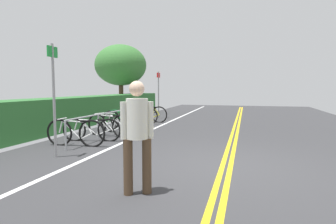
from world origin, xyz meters
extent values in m
cube|color=#353538|center=(0.00, 0.00, -0.03)|extent=(39.56, 10.86, 0.05)
cube|color=gold|center=(0.00, -0.08, 0.00)|extent=(35.61, 0.10, 0.00)
cube|color=gold|center=(0.00, 0.08, 0.00)|extent=(35.61, 0.10, 0.00)
cube|color=white|center=(0.00, 3.07, 0.00)|extent=(35.61, 0.12, 0.00)
cylinder|color=#9EA0A5|center=(0.34, 4.05, 0.38)|extent=(0.05, 0.05, 0.76)
cylinder|color=#9EA0A5|center=(1.98, 4.05, 0.38)|extent=(0.05, 0.05, 0.76)
cylinder|color=#9EA0A5|center=(3.63, 4.05, 0.38)|extent=(0.05, 0.05, 0.76)
cylinder|color=#9EA0A5|center=(5.28, 4.05, 0.38)|extent=(0.05, 0.05, 0.76)
cylinder|color=#9EA0A5|center=(6.93, 4.05, 0.38)|extent=(0.05, 0.05, 0.76)
cylinder|color=#9EA0A5|center=(3.63, 4.05, 0.76)|extent=(6.59, 0.04, 0.04)
torus|color=black|center=(0.81, 4.59, 0.36)|extent=(0.12, 0.77, 0.77)
torus|color=black|center=(0.90, 3.64, 0.36)|extent=(0.12, 0.77, 0.77)
cylinder|color=white|center=(0.84, 4.23, 0.45)|extent=(0.08, 0.55, 0.53)
cylinder|color=white|center=(0.85, 4.17, 0.68)|extent=(0.09, 0.65, 0.07)
cylinder|color=white|center=(0.87, 3.91, 0.43)|extent=(0.05, 0.16, 0.47)
cylinder|color=white|center=(0.88, 3.80, 0.28)|extent=(0.07, 0.35, 0.19)
cylinder|color=white|center=(0.89, 3.74, 0.51)|extent=(0.06, 0.24, 0.32)
cylinder|color=white|center=(0.82, 4.54, 0.53)|extent=(0.05, 0.13, 0.35)
cube|color=black|center=(0.88, 3.85, 0.69)|extent=(0.10, 0.21, 0.05)
cylinder|color=white|center=(0.82, 4.49, 0.75)|extent=(0.46, 0.07, 0.03)
torus|color=black|center=(1.50, 4.58, 0.33)|extent=(0.20, 0.71, 0.71)
torus|color=black|center=(1.71, 3.54, 0.33)|extent=(0.20, 0.71, 0.71)
cylinder|color=white|center=(1.58, 4.19, 0.41)|extent=(0.16, 0.60, 0.49)
cylinder|color=white|center=(1.59, 4.12, 0.62)|extent=(0.18, 0.72, 0.07)
cylinder|color=white|center=(1.65, 3.84, 0.39)|extent=(0.07, 0.18, 0.44)
cylinder|color=white|center=(1.67, 3.72, 0.25)|extent=(0.11, 0.38, 0.18)
cylinder|color=white|center=(1.69, 3.66, 0.47)|extent=(0.09, 0.26, 0.30)
cylinder|color=white|center=(1.51, 4.53, 0.48)|extent=(0.06, 0.14, 0.32)
cube|color=black|center=(1.66, 3.77, 0.64)|extent=(0.12, 0.21, 0.05)
cylinder|color=white|center=(1.52, 4.48, 0.69)|extent=(0.46, 0.12, 0.03)
torus|color=black|center=(2.59, 4.45, 0.35)|extent=(0.20, 0.76, 0.76)
torus|color=black|center=(2.40, 3.45, 0.35)|extent=(0.20, 0.76, 0.76)
cylinder|color=white|center=(2.52, 4.07, 0.44)|extent=(0.15, 0.58, 0.52)
cylinder|color=white|center=(2.51, 4.01, 0.67)|extent=(0.17, 0.69, 0.07)
cylinder|color=white|center=(2.45, 3.74, 0.42)|extent=(0.07, 0.17, 0.47)
cylinder|color=white|center=(2.43, 3.63, 0.27)|extent=(0.11, 0.37, 0.19)
cylinder|color=white|center=(2.42, 3.56, 0.50)|extent=(0.08, 0.25, 0.32)
cylinder|color=white|center=(2.58, 4.40, 0.52)|extent=(0.06, 0.14, 0.35)
cube|color=black|center=(2.44, 3.67, 0.68)|extent=(0.12, 0.21, 0.05)
cylinder|color=white|center=(2.57, 4.35, 0.74)|extent=(0.46, 0.12, 0.03)
torus|color=black|center=(3.36, 4.44, 0.31)|extent=(0.27, 0.66, 0.67)
torus|color=black|center=(3.02, 3.44, 0.31)|extent=(0.27, 0.66, 0.67)
cylinder|color=white|center=(3.23, 4.06, 0.39)|extent=(0.23, 0.58, 0.46)
cylinder|color=white|center=(3.21, 4.00, 0.59)|extent=(0.27, 0.69, 0.07)
cylinder|color=white|center=(3.11, 3.72, 0.37)|extent=(0.09, 0.17, 0.41)
cylinder|color=white|center=(3.08, 3.61, 0.24)|extent=(0.16, 0.37, 0.17)
cylinder|color=white|center=(3.05, 3.55, 0.44)|extent=(0.12, 0.26, 0.29)
cylinder|color=white|center=(3.34, 4.39, 0.46)|extent=(0.08, 0.14, 0.31)
cube|color=black|center=(3.09, 3.66, 0.60)|extent=(0.14, 0.22, 0.05)
cylinder|color=white|center=(3.32, 4.34, 0.65)|extent=(0.44, 0.17, 0.03)
torus|color=black|center=(4.03, 4.65, 0.35)|extent=(0.10, 0.76, 0.75)
torus|color=black|center=(3.97, 3.67, 0.35)|extent=(0.10, 0.76, 0.75)
cylinder|color=#198C38|center=(4.00, 4.28, 0.44)|extent=(0.07, 0.56, 0.51)
cylinder|color=#198C38|center=(4.00, 4.22, 0.66)|extent=(0.08, 0.67, 0.07)
cylinder|color=#198C38|center=(3.99, 3.95, 0.42)|extent=(0.05, 0.16, 0.46)
cylinder|color=#198C38|center=(3.98, 3.84, 0.27)|extent=(0.06, 0.36, 0.19)
cylinder|color=#198C38|center=(3.97, 3.78, 0.50)|extent=(0.05, 0.25, 0.32)
cylinder|color=#198C38|center=(4.02, 4.60, 0.51)|extent=(0.04, 0.13, 0.34)
cube|color=black|center=(3.98, 3.89, 0.67)|extent=(0.09, 0.20, 0.05)
cylinder|color=#198C38|center=(4.02, 4.55, 0.73)|extent=(0.46, 0.06, 0.03)
torus|color=black|center=(4.68, 4.67, 0.31)|extent=(0.22, 0.67, 0.68)
torus|color=black|center=(4.93, 3.67, 0.31)|extent=(0.22, 0.67, 0.68)
cylinder|color=black|center=(4.77, 4.29, 0.39)|extent=(0.18, 0.58, 0.46)
cylinder|color=black|center=(4.79, 4.23, 0.59)|extent=(0.20, 0.69, 0.07)
cylinder|color=black|center=(4.86, 3.95, 0.37)|extent=(0.08, 0.17, 0.41)
cylinder|color=black|center=(4.89, 3.84, 0.24)|extent=(0.12, 0.37, 0.17)
cylinder|color=black|center=(4.90, 3.78, 0.44)|extent=(0.10, 0.25, 0.29)
cylinder|color=black|center=(4.69, 4.62, 0.46)|extent=(0.07, 0.14, 0.31)
cube|color=black|center=(4.87, 3.89, 0.60)|extent=(0.13, 0.21, 0.05)
cylinder|color=black|center=(4.71, 4.57, 0.65)|extent=(0.45, 0.14, 0.03)
torus|color=black|center=(5.58, 4.65, 0.35)|extent=(0.18, 0.75, 0.75)
torus|color=black|center=(5.75, 3.70, 0.35)|extent=(0.18, 0.75, 0.75)
cylinder|color=#198C38|center=(5.64, 4.30, 0.44)|extent=(0.13, 0.55, 0.51)
cylinder|color=#198C38|center=(5.65, 4.23, 0.66)|extent=(0.15, 0.66, 0.07)
cylinder|color=#198C38|center=(5.70, 3.97, 0.42)|extent=(0.06, 0.16, 0.46)
cylinder|color=#198C38|center=(5.72, 3.87, 0.27)|extent=(0.10, 0.35, 0.19)
cylinder|color=#198C38|center=(5.73, 3.81, 0.50)|extent=(0.08, 0.24, 0.32)
cylinder|color=#198C38|center=(5.59, 4.61, 0.51)|extent=(0.06, 0.14, 0.34)
cube|color=black|center=(5.71, 3.91, 0.68)|extent=(0.11, 0.21, 0.05)
cylinder|color=#198C38|center=(5.60, 4.56, 0.73)|extent=(0.46, 0.11, 0.03)
torus|color=black|center=(6.47, 4.46, 0.36)|extent=(0.09, 0.77, 0.77)
torus|color=black|center=(6.43, 3.46, 0.36)|extent=(0.09, 0.77, 0.77)
cylinder|color=yellow|center=(6.45, 4.09, 0.45)|extent=(0.06, 0.58, 0.53)
cylinder|color=yellow|center=(6.45, 4.02, 0.68)|extent=(0.07, 0.69, 0.07)
cylinder|color=yellow|center=(6.44, 3.74, 0.43)|extent=(0.04, 0.17, 0.47)
cylinder|color=yellow|center=(6.43, 3.63, 0.28)|extent=(0.05, 0.37, 0.19)
cylinder|color=yellow|center=(6.43, 3.57, 0.51)|extent=(0.05, 0.25, 0.32)
cylinder|color=yellow|center=(6.47, 4.41, 0.53)|extent=(0.04, 0.14, 0.35)
cube|color=black|center=(6.44, 3.68, 0.69)|extent=(0.09, 0.20, 0.05)
cylinder|color=yellow|center=(6.47, 4.36, 0.75)|extent=(0.46, 0.05, 0.03)
cylinder|color=#4C3826|center=(-1.99, 1.31, 0.42)|extent=(0.14, 0.14, 0.84)
cylinder|color=#4C3826|center=(-1.86, 1.06, 0.42)|extent=(0.14, 0.14, 0.84)
cylinder|color=silver|center=(-1.93, 1.19, 1.14)|extent=(0.32, 0.32, 0.60)
sphere|color=beige|center=(-1.93, 1.19, 1.58)|extent=(0.23, 0.23, 0.23)
cylinder|color=silver|center=(-2.02, 1.37, 1.11)|extent=(0.09, 0.09, 0.55)
cylinder|color=silver|center=(-1.84, 1.01, 1.11)|extent=(0.09, 0.09, 0.55)
cylinder|color=gray|center=(-0.35, 3.83, 1.29)|extent=(0.06, 0.06, 2.57)
cube|color=#198C33|center=(-0.35, 3.83, 2.39)|extent=(0.36, 0.06, 0.24)
cylinder|color=gray|center=(8.08, 4.01, 1.20)|extent=(0.06, 0.06, 2.41)
cube|color=red|center=(8.08, 4.01, 2.23)|extent=(0.36, 0.07, 0.24)
cube|color=#2D6B30|center=(5.13, 6.43, 0.60)|extent=(15.59, 1.29, 1.21)
cylinder|color=#473323|center=(10.73, 7.35, 0.93)|extent=(0.28, 0.28, 1.85)
ellipsoid|color=#387533|center=(10.73, 7.35, 3.01)|extent=(3.24, 3.24, 2.58)
camera|label=1|loc=(-5.75, -0.35, 1.60)|focal=29.98mm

